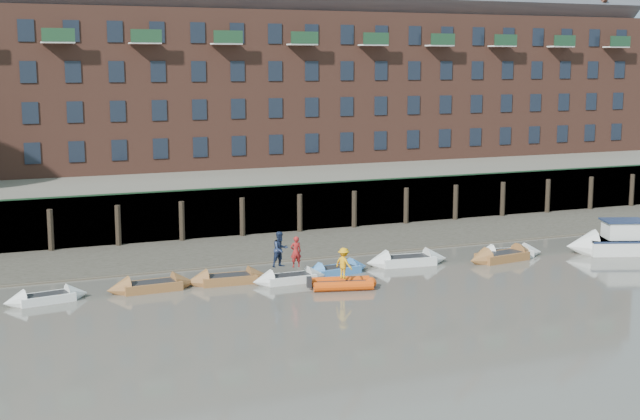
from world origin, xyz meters
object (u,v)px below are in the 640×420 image
motor_launch (612,242)px  person_rib_crew (344,263)px  rowboat_2 (228,279)px  person_rower_b (280,249)px  rowboat_4 (336,270)px  rib_tender (345,284)px  rowboat_3 (290,278)px  rowboat_6 (502,257)px  rowboat_0 (46,298)px  person_rower_a (296,252)px  rowboat_5 (407,260)px  rowboat_1 (152,286)px  rowboat_7 (509,253)px

motor_launch → person_rib_crew: bearing=24.7°
motor_launch → rowboat_2: bearing=15.6°
rowboat_2 → person_rower_b: bearing=-12.9°
rowboat_2 → rowboat_4: size_ratio=1.07×
rib_tender → motor_launch: motor_launch is taller
rowboat_3 → rowboat_6: size_ratio=0.84×
rowboat_0 → person_rower_a: (12.37, -0.85, 1.40)m
rowboat_6 → person_rower_b: 13.57m
rowboat_2 → person_rower_a: person_rower_a is taller
rowboat_3 → rowboat_5: (7.52, 1.28, 0.04)m
rowboat_3 → motor_launch: 20.25m
rowboat_2 → rowboat_4: 5.95m
rowboat_1 → rowboat_4: rowboat_1 is taller
rowboat_1 → rowboat_7: rowboat_1 is taller
rowboat_0 → rib_tender: size_ratio=1.22×
rowboat_1 → rowboat_6: 20.06m
rowboat_5 → motor_launch: bearing=-2.9°
rowboat_2 → rib_tender: rowboat_2 is taller
rowboat_0 → rowboat_7: rowboat_7 is taller
rowboat_2 → rowboat_5: 10.53m
rowboat_2 → rowboat_1: bearing=-177.1°
motor_launch → rowboat_3: bearing=17.8°
rowboat_5 → person_rower_b: (-7.93, -1.01, 1.48)m
rowboat_7 → motor_launch: size_ratio=0.65×
rowboat_1 → rowboat_6: bearing=-5.0°
person_rower_a → rowboat_2: bearing=-15.0°
rib_tender → person_rib_crew: bearing=-132.1°
rowboat_5 → person_rower_a: person_rower_a is taller
rowboat_3 → rowboat_4: bearing=13.5°
rowboat_6 → rowboat_7: (0.94, 0.72, -0.03)m
rowboat_6 → motor_launch: (7.16, -0.83, 0.42)m
rowboat_6 → person_rower_a: person_rower_a is taller
rowboat_3 → person_rower_b: bearing=145.4°
rowboat_1 → motor_launch: 27.26m
rowboat_1 → rowboat_2: (3.96, -0.03, -0.00)m
rowboat_0 → rib_tender: rowboat_0 is taller
rowboat_6 → rowboat_7: 1.18m
rowboat_1 → motor_launch: motor_launch is taller
rowboat_1 → person_rower_b: person_rower_b is taller
rowboat_7 → motor_launch: bearing=-4.7°
rowboat_0 → rowboat_4: rowboat_4 is taller
rowboat_1 → rowboat_7: (20.97, -0.22, -0.02)m
rowboat_3 → person_rib_crew: bearing=-49.1°
rowboat_3 → person_rower_b: (-0.41, 0.27, 1.52)m
rowboat_5 → person_rower_b: person_rower_b is taller
rowboat_1 → person_rower_a: person_rower_a is taller
rowboat_4 → person_rower_a: person_rower_a is taller
motor_launch → person_rower_b: (-20.64, 0.98, 1.07)m
rowboat_1 → person_rower_a: 7.50m
rowboat_5 → person_rib_crew: (-5.47, -3.53, 1.07)m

